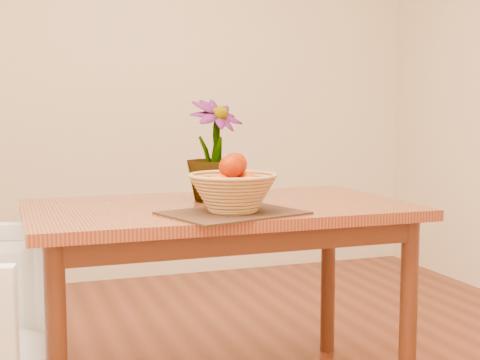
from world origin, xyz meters
name	(u,v)px	position (x,y,z in m)	size (l,w,h in m)	color
wall_back	(126,70)	(0.00, 2.25, 1.35)	(4.00, 0.02, 2.70)	#F5E4BA
table	(219,228)	(0.00, 0.30, 0.66)	(1.40, 0.80, 0.75)	brown
placemat	(233,213)	(-0.03, 0.06, 0.75)	(0.44, 0.33, 0.01)	#391D14
wicker_basket	(233,194)	(-0.03, 0.06, 0.82)	(0.30, 0.30, 0.12)	#A87B46
orange_pile	(233,176)	(-0.03, 0.07, 0.88)	(0.20, 0.19, 0.15)	red
potted_plant	(215,150)	(0.01, 0.40, 0.95)	(0.22, 0.22, 0.39)	#1C4513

